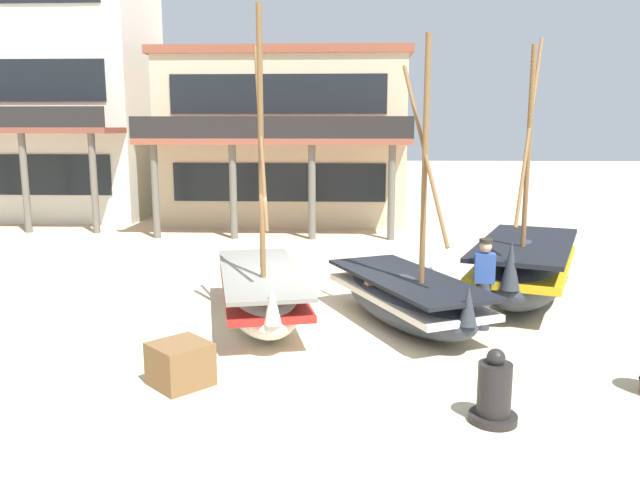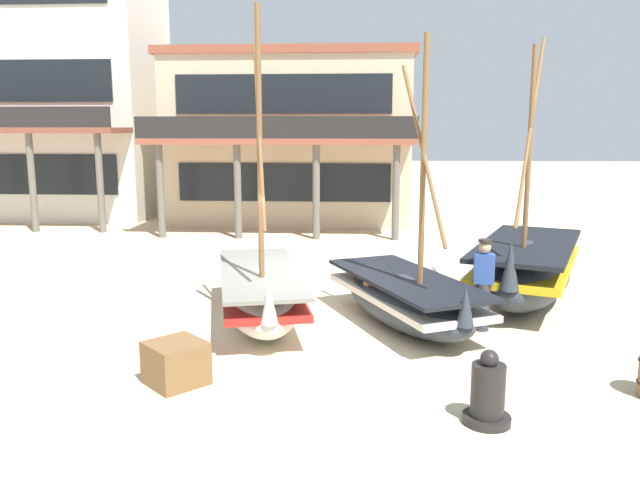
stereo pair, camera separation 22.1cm
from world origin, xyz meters
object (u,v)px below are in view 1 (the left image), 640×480
fishing_boat_centre_large (261,292)px  harbor_building_main (286,138)px  cargo_crate (180,364)px  harbor_building_annex (43,86)px  capstan_winch (494,393)px  fisherman_by_hull (484,285)px  fishing_boat_far_right (407,298)px  fishing_boat_near_left (525,268)px

fishing_boat_centre_large → harbor_building_main: size_ratio=0.60×
cargo_crate → harbor_building_annex: (-10.12, 17.35, 5.02)m
capstan_winch → harbor_building_annex: size_ratio=0.09×
fisherman_by_hull → harbor_building_main: (-4.97, 14.07, 2.43)m
fishing_boat_far_right → cargo_crate: (-3.50, -2.91, -0.22)m
harbor_building_annex → fishing_boat_far_right: bearing=-46.7°
fisherman_by_hull → capstan_winch: size_ratio=1.76×
fishing_boat_centre_large → cargo_crate: fishing_boat_centre_large is taller
fishing_boat_far_right → capstan_winch: 3.95m
capstan_winch → cargo_crate: size_ratio=1.28×
fishing_boat_near_left → fishing_boat_far_right: 3.23m
fishing_boat_far_right → harbor_building_annex: size_ratio=0.49×
fisherman_by_hull → harbor_building_main: 15.12m
fishing_boat_near_left → fishing_boat_centre_large: 5.66m
fishing_boat_centre_large → fishing_boat_near_left: bearing=17.3°
capstan_winch → cargo_crate: (-4.23, 0.97, -0.07)m
fisherman_by_hull → capstan_winch: fisherman_by_hull is taller
fishing_boat_near_left → cargo_crate: fishing_boat_near_left is taller
fishing_boat_centre_large → fishing_boat_far_right: size_ratio=1.10×
capstan_winch → fishing_boat_centre_large: bearing=130.8°
cargo_crate → fishing_boat_centre_large: bearing=76.4°
capstan_winch → fishing_boat_near_left: bearing=71.5°
fishing_boat_centre_large → fishing_boat_far_right: (2.76, -0.16, -0.03)m
fishing_boat_centre_large → fisherman_by_hull: fishing_boat_centre_large is taller
fishing_boat_centre_large → capstan_winch: bearing=-49.2°
fisherman_by_hull → cargo_crate: bearing=-150.5°
fisherman_by_hull → capstan_winch: bearing=-99.7°
fishing_boat_far_right → fisherman_by_hull: 1.41m
fishing_boat_far_right → fisherman_by_hull: fishing_boat_far_right is taller
fishing_boat_far_right → harbor_building_annex: bearing=133.3°
fisherman_by_hull → harbor_building_annex: size_ratio=0.16×
fishing_boat_near_left → capstan_winch: fishing_boat_near_left is taller
fishing_boat_centre_large → fishing_boat_far_right: fishing_boat_centre_large is taller
fishing_boat_near_left → harbor_building_annex: harbor_building_annex is taller
fishing_boat_far_right → capstan_winch: size_ratio=5.43×
fishing_boat_far_right → cargo_crate: bearing=-140.2°
fisherman_by_hull → capstan_winch: 3.80m
fishing_boat_near_left → cargo_crate: bearing=-142.3°
capstan_winch → fishing_boat_far_right: bearing=100.6°
fishing_boat_centre_large → harbor_building_main: (-0.85, 13.75, 2.71)m
cargo_crate → harbor_building_annex: harbor_building_annex is taller
fishing_boat_near_left → harbor_building_annex: (-16.26, 12.59, 4.62)m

